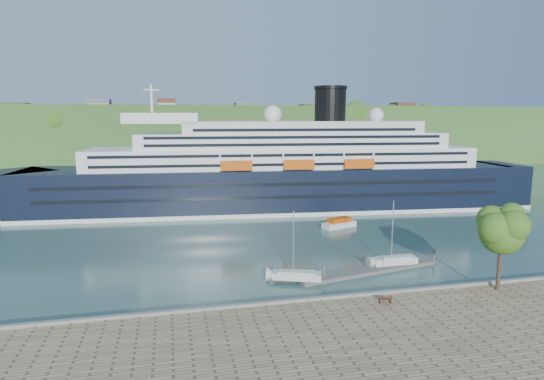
{
  "coord_description": "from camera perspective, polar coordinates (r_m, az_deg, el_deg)",
  "views": [
    {
      "loc": [
        -19.57,
        -43.18,
        20.01
      ],
      "look_at": [
        -3.0,
        30.0,
        7.8
      ],
      "focal_mm": 30.0,
      "sensor_mm": 36.0,
      "label": 1
    }
  ],
  "objects": [
    {
      "name": "cruise_ship",
      "position": [
        97.11,
        0.1,
        5.22
      ],
      "size": [
        118.7,
        27.39,
        26.42
      ],
      "primitive_type": null,
      "rotation": [
        0.0,
        0.0,
        -0.09
      ],
      "color": "black",
      "rests_on": "ground"
    },
    {
      "name": "ground",
      "position": [
        51.46,
        11.02,
        -13.82
      ],
      "size": [
        400.0,
        400.0,
        0.0
      ],
      "primitive_type": "plane",
      "color": "#30564C",
      "rests_on": "ground"
    },
    {
      "name": "park_bench",
      "position": [
        49.39,
        13.99,
        -13.14
      ],
      "size": [
        1.41,
        0.72,
        0.87
      ],
      "primitive_type": null,
      "rotation": [
        0.0,
        0.0,
        -0.13
      ],
      "color": "#492315",
      "rests_on": "promenade"
    },
    {
      "name": "far_hillside",
      "position": [
        189.37,
        -6.86,
        6.75
      ],
      "size": [
        400.0,
        50.0,
        24.0
      ],
      "primitive_type": "cube",
      "color": "#2F5923",
      "rests_on": "ground"
    },
    {
      "name": "sailboat_white_near",
      "position": [
        55.13,
        3.17,
        -7.39
      ],
      "size": [
        6.8,
        4.03,
        8.5
      ],
      "primitive_type": null,
      "rotation": [
        0.0,
        0.0,
        -0.36
      ],
      "color": "silver",
      "rests_on": "ground"
    },
    {
      "name": "sailboat_white_far",
      "position": [
        62.83,
        15.23,
        -5.54
      ],
      "size": [
        6.73,
        1.93,
        8.66
      ],
      "primitive_type": null,
      "rotation": [
        0.0,
        0.0,
        -0.01
      ],
      "color": "silver",
      "rests_on": "ground"
    },
    {
      "name": "tender_launch",
      "position": [
        83.57,
        8.42,
        -4.08
      ],
      "size": [
        6.94,
        4.43,
        1.82
      ],
      "primitive_type": null,
      "rotation": [
        0.0,
        0.0,
        0.36
      ],
      "color": "#C84D0B",
      "rests_on": "ground"
    },
    {
      "name": "quay_coping",
      "position": [
        50.86,
        11.16,
        -12.71
      ],
      "size": [
        220.0,
        0.5,
        0.3
      ],
      "primitive_type": "cube",
      "color": "slate",
      "rests_on": "promenade"
    },
    {
      "name": "floating_pontoon",
      "position": [
        61.14,
        11.99,
        -9.85
      ],
      "size": [
        20.15,
        6.47,
        0.45
      ],
      "primitive_type": null,
      "rotation": [
        0.0,
        0.0,
        0.2
      ],
      "color": "#65615A",
      "rests_on": "ground"
    },
    {
      "name": "promenade_tree",
      "position": [
        55.98,
        26.81,
        -5.99
      ],
      "size": [
        6.36,
        6.36,
        10.54
      ],
      "primitive_type": null,
      "color": "#2F5717",
      "rests_on": "promenade"
    }
  ]
}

